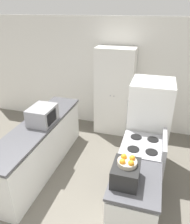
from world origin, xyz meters
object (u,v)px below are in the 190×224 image
Objects in this scene: stove at (141,168)px; refrigerator at (148,126)px; pantry_cabinet at (115,92)px; toaster_oven at (126,173)px; microwave at (43,115)px; fruit_bowl at (127,162)px.

stove is 0.84m from refrigerator.
pantry_cabinet is 5.31× the size of toaster_oven.
stove is at bearing -65.86° from pantry_cabinet.
microwave reaches higher than stove.
refrigerator is at bearing 17.34° from microwave.
pantry_cabinet is at bearing 60.69° from microwave.
toaster_oven is 1.69× the size of fruit_bowl.
pantry_cabinet is 3.95× the size of microwave.
refrigerator is at bearing 84.14° from fruit_bowl.
microwave is 2.27× the size of fruit_bowl.
fruit_bowl reaches higher than stove.
pantry_cabinet is 1.20× the size of refrigerator.
fruit_bowl is (0.70, -2.66, 0.19)m from pantry_cabinet.
fruit_bowl is at bearing -95.86° from refrigerator.
stove is at bearing 80.77° from fruit_bowl.
fruit_bowl is at bearing -75.32° from pantry_cabinet.
pantry_cabinet is 1.40m from refrigerator.
pantry_cabinet is 8.97× the size of fruit_bowl.
refrigerator is 4.43× the size of toaster_oven.
microwave is 1.92m from fruit_bowl.
fruit_bowl is (0.01, 0.02, 0.15)m from toaster_oven.
toaster_oven is at bearing -114.13° from fruit_bowl.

